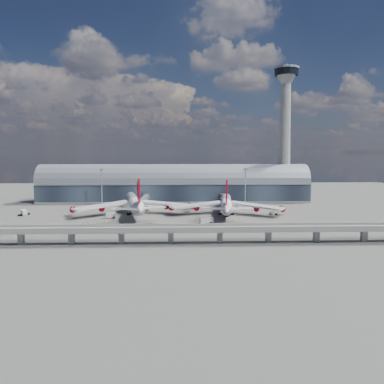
{
  "coord_description": "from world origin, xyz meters",
  "views": [
    {
      "loc": [
        3.3,
        -204.47,
        36.58
      ],
      "look_at": [
        10.97,
        10.0,
        14.0
      ],
      "focal_mm": 35.0,
      "sensor_mm": 36.0,
      "label": 1
    }
  ],
  "objects_px": {
    "airliner_left": "(134,203)",
    "service_truck_0": "(24,213)",
    "cargo_train_0": "(88,224)",
    "cargo_train_1": "(195,229)",
    "floodlight_mast_right": "(245,186)",
    "airliner_right": "(226,204)",
    "cargo_train_2": "(224,226)",
    "service_truck_1": "(111,216)",
    "control_tower": "(285,133)",
    "service_truck_3": "(273,212)",
    "service_truck_4": "(239,206)",
    "service_truck_2": "(206,221)",
    "service_truck_5": "(146,208)",
    "floodlight_mast_left": "(102,186)"
  },
  "relations": [
    {
      "from": "service_truck_5",
      "to": "cargo_train_1",
      "type": "bearing_deg",
      "value": -122.23
    },
    {
      "from": "service_truck_1",
      "to": "cargo_train_1",
      "type": "bearing_deg",
      "value": -139.46
    },
    {
      "from": "cargo_train_2",
      "to": "service_truck_1",
      "type": "bearing_deg",
      "value": 81.12
    },
    {
      "from": "service_truck_0",
      "to": "service_truck_2",
      "type": "xyz_separation_m",
      "value": [
        105.32,
        -28.68,
        -0.2
      ]
    },
    {
      "from": "floodlight_mast_left",
      "to": "airliner_right",
      "type": "height_order",
      "value": "floodlight_mast_left"
    },
    {
      "from": "service_truck_3",
      "to": "cargo_train_1",
      "type": "bearing_deg",
      "value": -118.0
    },
    {
      "from": "control_tower",
      "to": "cargo_train_0",
      "type": "distance_m",
      "value": 169.68
    },
    {
      "from": "service_truck_3",
      "to": "cargo_train_0",
      "type": "height_order",
      "value": "service_truck_3"
    },
    {
      "from": "control_tower",
      "to": "service_truck_3",
      "type": "relative_size",
      "value": 16.69
    },
    {
      "from": "control_tower",
      "to": "cargo_train_1",
      "type": "relative_size",
      "value": 7.83
    },
    {
      "from": "cargo_train_0",
      "to": "cargo_train_1",
      "type": "relative_size",
      "value": 0.57
    },
    {
      "from": "airliner_right",
      "to": "floodlight_mast_left",
      "type": "bearing_deg",
      "value": 160.82
    },
    {
      "from": "airliner_right",
      "to": "service_truck_3",
      "type": "xyz_separation_m",
      "value": [
        28.12,
        -0.83,
        -4.55
      ]
    },
    {
      "from": "floodlight_mast_right",
      "to": "service_truck_1",
      "type": "bearing_deg",
      "value": -148.88
    },
    {
      "from": "service_truck_0",
      "to": "control_tower",
      "type": "bearing_deg",
      "value": -10.36
    },
    {
      "from": "service_truck_4",
      "to": "cargo_train_0",
      "type": "relative_size",
      "value": 0.77
    },
    {
      "from": "control_tower",
      "to": "cargo_train_1",
      "type": "distance_m",
      "value": 146.24
    },
    {
      "from": "service_truck_3",
      "to": "control_tower",
      "type": "bearing_deg",
      "value": 88.08
    },
    {
      "from": "floodlight_mast_right",
      "to": "service_truck_0",
      "type": "bearing_deg",
      "value": -164.12
    },
    {
      "from": "control_tower",
      "to": "service_truck_1",
      "type": "bearing_deg",
      "value": -146.53
    },
    {
      "from": "airliner_right",
      "to": "cargo_train_1",
      "type": "distance_m",
      "value": 51.85
    },
    {
      "from": "airliner_left",
      "to": "service_truck_0",
      "type": "bearing_deg",
      "value": 169.52
    },
    {
      "from": "airliner_right",
      "to": "cargo_train_1",
      "type": "height_order",
      "value": "airliner_right"
    },
    {
      "from": "floodlight_mast_left",
      "to": "cargo_train_0",
      "type": "distance_m",
      "value": 73.62
    },
    {
      "from": "cargo_train_1",
      "to": "cargo_train_2",
      "type": "xyz_separation_m",
      "value": [
        14.23,
        7.76,
        -0.16
      ]
    },
    {
      "from": "floodlight_mast_left",
      "to": "airliner_left",
      "type": "height_order",
      "value": "floodlight_mast_left"
    },
    {
      "from": "floodlight_mast_right",
      "to": "cargo_train_0",
      "type": "height_order",
      "value": "floodlight_mast_right"
    },
    {
      "from": "service_truck_2",
      "to": "airliner_left",
      "type": "bearing_deg",
      "value": 32.27
    },
    {
      "from": "cargo_train_2",
      "to": "cargo_train_1",
      "type": "bearing_deg",
      "value": 135.13
    },
    {
      "from": "service_truck_4",
      "to": "service_truck_1",
      "type": "bearing_deg",
      "value": -164.94
    },
    {
      "from": "control_tower",
      "to": "service_truck_1",
      "type": "height_order",
      "value": "control_tower"
    },
    {
      "from": "service_truck_2",
      "to": "cargo_train_0",
      "type": "xyz_separation_m",
      "value": [
        -59.94,
        -4.26,
        -0.55
      ]
    },
    {
      "from": "control_tower",
      "to": "cargo_train_0",
      "type": "relative_size",
      "value": 13.75
    },
    {
      "from": "service_truck_4",
      "to": "cargo_train_0",
      "type": "distance_m",
      "value": 101.79
    },
    {
      "from": "floodlight_mast_left",
      "to": "cargo_train_1",
      "type": "relative_size",
      "value": 1.95
    },
    {
      "from": "floodlight_mast_left",
      "to": "cargo_train_1",
      "type": "height_order",
      "value": "floodlight_mast_left"
    },
    {
      "from": "floodlight_mast_right",
      "to": "service_truck_3",
      "type": "bearing_deg",
      "value": -76.75
    },
    {
      "from": "control_tower",
      "to": "floodlight_mast_right",
      "type": "xyz_separation_m",
      "value": [
        -35.0,
        -28.0,
        -38.0
      ]
    },
    {
      "from": "floodlight_mast_left",
      "to": "service_truck_5",
      "type": "height_order",
      "value": "floodlight_mast_left"
    },
    {
      "from": "floodlight_mast_left",
      "to": "service_truck_1",
      "type": "distance_m",
      "value": 54.76
    },
    {
      "from": "airliner_left",
      "to": "cargo_train_1",
      "type": "relative_size",
      "value": 5.89
    },
    {
      "from": "control_tower",
      "to": "cargo_train_2",
      "type": "height_order",
      "value": "control_tower"
    },
    {
      "from": "airliner_right",
      "to": "cargo_train_1",
      "type": "relative_size",
      "value": 5.52
    },
    {
      "from": "service_truck_0",
      "to": "service_truck_1",
      "type": "relative_size",
      "value": 1.34
    },
    {
      "from": "floodlight_mast_right",
      "to": "airliner_right",
      "type": "xyz_separation_m",
      "value": [
        -18.47,
        -40.16,
        -7.65
      ]
    },
    {
      "from": "service_truck_1",
      "to": "airliner_right",
      "type": "bearing_deg",
      "value": -91.64
    },
    {
      "from": "cargo_train_0",
      "to": "cargo_train_1",
      "type": "xyz_separation_m",
      "value": [
        53.29,
        -15.42,
        0.07
      ]
    },
    {
      "from": "floodlight_mast_left",
      "to": "service_truck_5",
      "type": "distance_m",
      "value": 40.98
    },
    {
      "from": "service_truck_2",
      "to": "service_truck_5",
      "type": "distance_m",
      "value": 57.76
    },
    {
      "from": "service_truck_0",
      "to": "cargo_train_2",
      "type": "bearing_deg",
      "value": -51.39
    }
  ]
}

